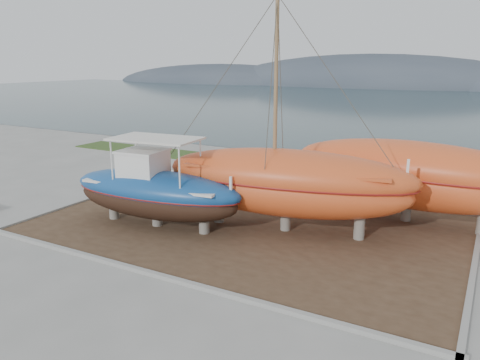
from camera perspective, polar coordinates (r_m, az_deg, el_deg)
The scene contains 10 objects.
ground at distance 17.82m, azimuth -5.07°, elevation -9.30°, with size 140.00×140.00×0.00m, color gray.
dirt_patch at distance 20.99m, azimuth 1.05°, elevation -5.42°, with size 18.00×12.00×0.06m, color #422D1E.
curb_frame at distance 20.98m, azimuth 1.05°, elevation -5.30°, with size 18.60×12.60×0.15m, color gray, non-canonical shape.
grass_strip at distance 31.21m, azimuth 11.01°, elevation 0.97°, with size 44.00×3.00×0.08m, color #284219.
sea at distance 84.27m, azimuth 22.85°, elevation 8.42°, with size 260.00×100.00×0.04m, color #1C3438, non-canonical shape.
mountain_ridge at distance 138.95m, azimuth 25.57°, elevation 10.07°, with size 200.00×36.00×20.00m, color #333D49, non-canonical shape.
blue_caique at distance 20.54m, azimuth -10.27°, elevation -0.29°, with size 8.13×2.54×3.91m, color navy, non-canonical shape.
white_dinghy at distance 25.47m, azimuth -8.12°, elevation -0.42°, with size 4.22×1.58×1.27m, color white, non-canonical shape.
orange_sailboat at distance 19.22m, azimuth 5.89°, elevation 7.40°, with size 10.70×3.15×9.53m, color #D34E20, non-canonical shape.
orange_bare_hull at distance 22.22m, azimuth 19.86°, elevation -0.30°, with size 10.83×3.25×3.55m, color #D34E20, non-canonical shape.
Camera 1 is at (9.24, -13.46, 7.14)m, focal length 35.00 mm.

